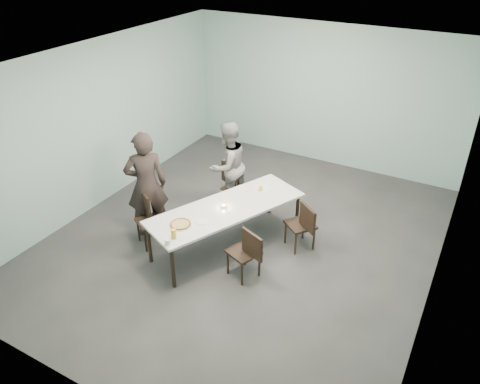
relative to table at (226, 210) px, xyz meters
The scene contains 16 objects.
ground 0.78m from the table, 62.18° to the left, with size 7.00×7.00×0.00m, color #333335.
room_shell 1.38m from the table, 62.18° to the left, with size 6.02×7.02×3.01m.
table is the anchor object (origin of this frame).
chair_near_left 1.32m from the table, 157.01° to the right, with size 0.64×0.58×0.87m.
chair_far_left 1.22m from the table, 114.57° to the left, with size 0.65×0.54×0.87m.
chair_near_right 0.89m from the table, 39.36° to the right, with size 0.65×0.54×0.87m.
chair_far_right 1.25m from the table, 24.72° to the left, with size 0.62×0.59×0.87m.
diner_near 1.41m from the table, 167.27° to the right, with size 0.69×0.45×1.88m, color black.
diner_far 1.32m from the table, 119.24° to the left, with size 0.81×0.63×1.66m, color gray.
pizza 0.85m from the table, 113.68° to the right, with size 0.34×0.34×0.04m.
side_plate 0.56m from the table, 100.98° to the right, with size 0.18×0.18×0.01m, color white.
beer_glass 1.13m from the table, 101.98° to the right, with size 0.08×0.08×0.15m, color gold.
water_tumbler 1.28m from the table, 99.67° to the right, with size 0.08×0.08×0.09m, color silver.
tealight 0.09m from the table, 136.81° to the right, with size 0.06×0.06×0.05m.
amber_tumbler 0.79m from the table, 72.66° to the left, with size 0.07×0.07×0.08m, color gold.
menu 0.87m from the table, 74.69° to the left, with size 0.30×0.22×0.01m, color silver.
Camera 1 is at (3.10, -5.74, 4.70)m, focal length 35.00 mm.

